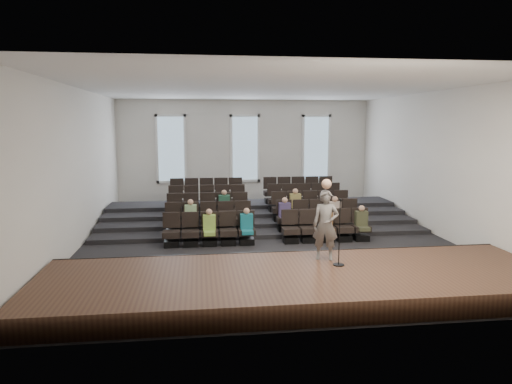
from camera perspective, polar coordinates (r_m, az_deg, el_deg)
The scene contains 14 objects.
ground at distance 15.55m, azimuth 1.27°, elevation -5.88°, with size 14.00×14.00×0.00m, color black.
ceiling at distance 15.11m, azimuth 1.33°, elevation 12.86°, with size 12.00×14.00×0.02m, color white.
wall_back at distance 22.07m, azimuth -1.40°, elevation 4.96°, with size 12.00×0.04×5.00m, color white.
wall_front at distance 8.30m, azimuth 8.47°, elevation -1.02°, with size 12.00×0.04×5.00m, color white.
wall_left at distance 15.43m, azimuth -21.42°, elevation 2.85°, with size 0.04×14.00×5.00m, color white.
wall_right at distance 17.08m, azimuth 21.73°, elevation 3.33°, with size 0.04×14.00×5.00m, color white.
stage at distance 10.68m, azimuth 5.38°, elevation -11.30°, with size 11.80×3.60×0.50m, color #4A301F.
stage_lip at distance 12.32m, azimuth 3.58°, elevation -8.56°, with size 11.80×0.06×0.52m, color black.
risers at distance 18.57m, azimuth -0.17°, elevation -2.89°, with size 11.80×4.80×0.60m.
seating_rows at distance 16.89m, azimuth 0.51°, elevation -2.35°, with size 6.80×4.70×1.67m.
windows at distance 21.99m, azimuth -1.38°, elevation 5.47°, with size 8.44×0.10×3.24m.
audience at distance 15.64m, azimuth 2.42°, elevation -2.81°, with size 6.05×2.64×1.10m.
speaker at distance 11.48m, azimuth 8.69°, elevation -4.10°, with size 0.64×0.42×1.75m, color #615E5C.
mic_stand at distance 11.14m, azimuth 10.34°, elevation -6.60°, with size 0.27×0.27×1.63m.
Camera 1 is at (-2.23, -14.90, 3.86)m, focal length 32.00 mm.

